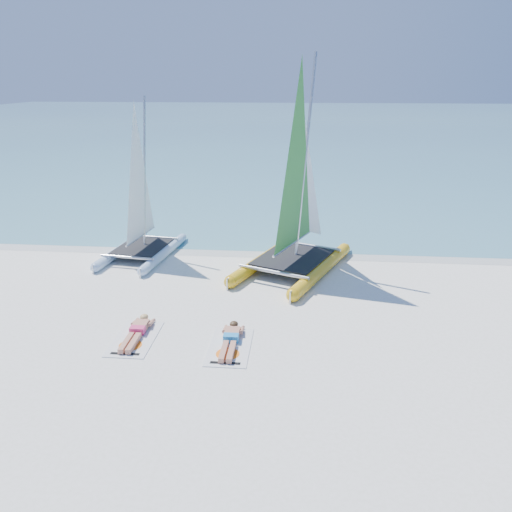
{
  "coord_description": "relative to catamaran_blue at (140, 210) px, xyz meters",
  "views": [
    {
      "loc": [
        1.69,
        -12.07,
        6.16
      ],
      "look_at": [
        0.5,
        1.2,
        1.37
      ],
      "focal_mm": 35.0,
      "sensor_mm": 36.0,
      "label": 1
    }
  ],
  "objects": [
    {
      "name": "ground",
      "position": [
        3.97,
        -4.75,
        -1.71
      ],
      "size": [
        140.0,
        140.0,
        0.0
      ],
      "primitive_type": "plane",
      "color": "white",
      "rests_on": "ground"
    },
    {
      "name": "wet_sand_strip",
      "position": [
        3.97,
        0.75,
        -1.71
      ],
      "size": [
        140.0,
        1.4,
        0.01
      ],
      "primitive_type": "cube",
      "color": "silver",
      "rests_on": "ground"
    },
    {
      "name": "catamaran_yellow",
      "position": [
        5.68,
        -0.52,
        0.55
      ],
      "size": [
        4.35,
        5.82,
        7.17
      ],
      "rotation": [
        0.0,
        0.0,
        -0.4
      ],
      "color": "yellow",
      "rests_on": "ground"
    },
    {
      "name": "towel_a",
      "position": [
        1.66,
        -6.13,
        -1.7
      ],
      "size": [
        1.0,
        1.85,
        0.02
      ],
      "primitive_type": "cube",
      "color": "white",
      "rests_on": "ground"
    },
    {
      "name": "sunbather_a",
      "position": [
        1.66,
        -5.94,
        -1.6
      ],
      "size": [
        0.37,
        1.73,
        0.26
      ],
      "color": "tan",
      "rests_on": "towel_a"
    },
    {
      "name": "towel_b",
      "position": [
        4.07,
        -6.32,
        -1.7
      ],
      "size": [
        1.0,
        1.85,
        0.02
      ],
      "primitive_type": "cube",
      "color": "white",
      "rests_on": "ground"
    },
    {
      "name": "sunbather_b",
      "position": [
        4.07,
        -6.13,
        -1.6
      ],
      "size": [
        0.37,
        1.73,
        0.26
      ],
      "color": "tan",
      "rests_on": "towel_b"
    },
    {
      "name": "catamaran_blue",
      "position": [
        0.0,
        0.0,
        0.0
      ],
      "size": [
        2.53,
        4.43,
        5.74
      ],
      "rotation": [
        0.0,
        0.0,
        -0.13
      ],
      "color": "#A6BDDA",
      "rests_on": "ground"
    },
    {
      "name": "sea",
      "position": [
        3.97,
        58.25,
        -1.71
      ],
      "size": [
        140.0,
        115.0,
        0.01
      ],
      "primitive_type": "cube",
      "color": "#76C4C0",
      "rests_on": "ground"
    }
  ]
}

